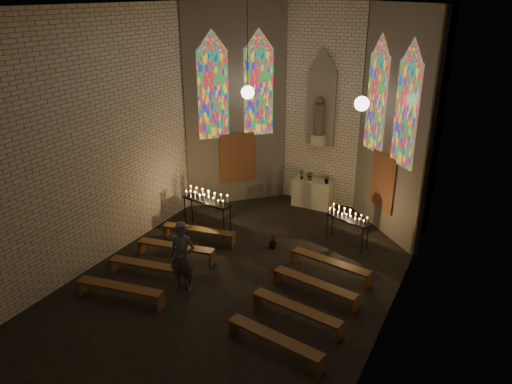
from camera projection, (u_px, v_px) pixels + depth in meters
floor at (240, 277)px, 13.66m from camera, size 12.00×12.00×0.00m
room at (292, 118)px, 15.03m from camera, size 8.22×12.43×7.00m
altar at (312, 193)px, 17.96m from camera, size 1.40×0.60×1.00m
flower_vase_left at (301, 175)px, 17.81m from camera, size 0.20×0.15×0.34m
flower_vase_center at (310, 176)px, 17.74m from camera, size 0.37×0.34×0.34m
flower_vase_right at (327, 179)px, 17.40m from camera, size 0.20×0.17×0.36m
aisle_flower_pot at (273, 241)px, 15.12m from camera, size 0.33×0.33×0.46m
votive_stand_left at (207, 199)px, 15.95m from camera, size 1.80×0.67×1.29m
votive_stand_right at (348, 217)px, 15.13m from camera, size 1.46×0.79×1.05m
pew_left_0 at (199, 231)px, 15.46m from camera, size 2.34×0.70×0.45m
pew_right_0 at (330, 263)px, 13.65m from camera, size 2.34×0.70×0.45m
pew_left_1 at (176, 248)px, 14.47m from camera, size 2.34×0.70×0.45m
pew_right_1 at (315, 285)px, 12.66m from camera, size 2.34×0.70×0.45m
pew_left_2 at (150, 267)px, 13.48m from camera, size 2.34×0.70×0.45m
pew_right_2 at (296, 310)px, 11.67m from camera, size 2.34×0.70×0.45m
pew_left_3 at (120, 289)px, 12.49m from camera, size 2.34×0.70×0.45m
pew_right_3 at (275, 339)px, 10.68m from camera, size 2.34×0.70×0.45m
visitor at (182, 257)px, 12.78m from camera, size 0.78×0.60×1.91m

